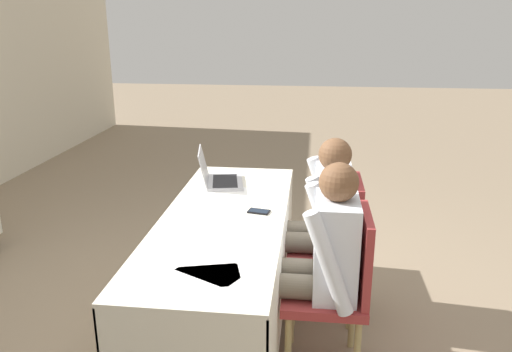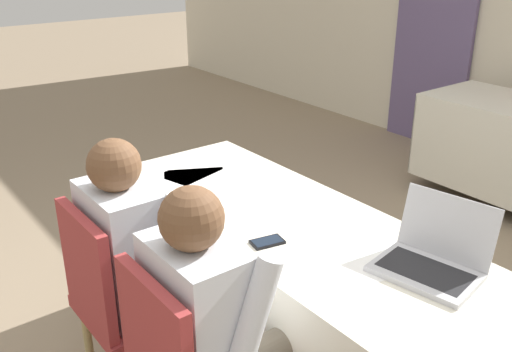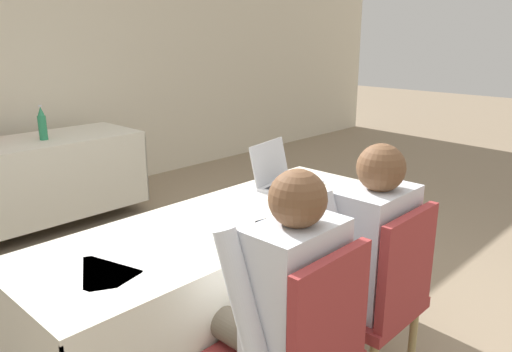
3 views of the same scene
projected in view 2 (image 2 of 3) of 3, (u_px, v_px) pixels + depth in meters
The scene contains 9 objects.
conference_table_near at pixel (292, 260), 2.42m from camera, with size 1.97×0.71×0.75m.
laptop at pixel (432, 259), 1.99m from camera, with size 0.39×0.35×0.25m.
cell_phone at pixel (267, 242), 2.18m from camera, with size 0.10×0.14×0.01m.
paper_beside_laptop at pixel (191, 172), 2.84m from camera, with size 0.28×0.34×0.00m.
paper_centre_table at pixel (195, 177), 2.78m from camera, with size 0.32×0.36×0.00m.
paper_left_edge at pixel (378, 263), 2.05m from camera, with size 0.28×0.34×0.00m.
chair_near_left at pixel (122, 298), 2.27m from camera, with size 0.44×0.44×0.91m.
person_checkered_shirt at pixel (142, 255), 2.27m from camera, with size 0.50×0.52×1.17m.
person_white_shirt at pixel (217, 322), 1.88m from camera, with size 0.50×0.52×1.17m.
Camera 2 is at (1.57, -1.40, 1.84)m, focal length 40.00 mm.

